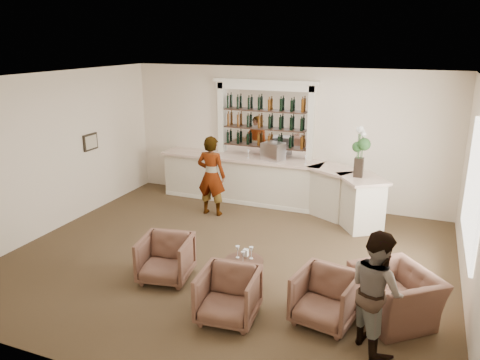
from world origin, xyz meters
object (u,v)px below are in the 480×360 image
guest (376,290)px  armchair_center (228,295)px  armchair_left (166,258)px  armchair_right (325,298)px  bar_counter (271,183)px  armchair_far (395,295)px  espresso_machine (273,151)px  flower_vase (360,149)px  sommelier (211,176)px  cocktail_table (244,274)px

guest → armchair_center: 2.07m
armchair_left → armchair_right: 2.78m
bar_counter → armchair_center: (0.95, -4.82, -0.19)m
armchair_far → bar_counter: bearing=178.9°
guest → armchair_left: guest is taller
espresso_machine → armchair_far: bearing=-35.2°
guest → flower_vase: bearing=-27.1°
bar_counter → armchair_right: 4.92m
guest → armchair_left: (-3.47, 0.53, -0.44)m
armchair_center → espresso_machine: bearing=95.6°
armchair_center → flower_vase: bearing=69.4°
sommelier → guest: size_ratio=1.13×
armchair_left → armchair_right: bearing=-15.4°
flower_vase → armchair_center: bearing=-105.4°
sommelier → armchair_center: (2.05, -3.78, -0.54)m
guest → armchair_left: size_ratio=1.95×
armchair_center → armchair_right: bearing=13.7°
bar_counter → sommelier: size_ratio=3.09×
armchair_left → armchair_right: (2.77, -0.24, 0.00)m
sommelier → guest: 5.45m
bar_counter → guest: (2.97, -4.66, 0.25)m
armchair_center → espresso_machine: (-0.94, 4.90, 0.97)m
armchair_center → armchair_far: bearing=17.4°
cocktail_table → armchair_left: size_ratio=0.76×
espresso_machine → guest: bearing=-41.9°
sommelier → espresso_machine: (1.11, 1.12, 0.42)m
armchair_center → armchair_right: 1.39m
bar_counter → sommelier: (-1.10, -1.03, 0.35)m
cocktail_table → sommelier: size_ratio=0.35×
armchair_far → flower_vase: (-1.07, 3.30, 1.38)m
cocktail_table → armchair_left: armchair_left is taller
flower_vase → cocktail_table: bearing=-111.3°
sommelier → espresso_machine: 1.63m
flower_vase → bar_counter: bearing=164.5°
armchair_far → armchair_left: bearing=-126.7°
guest → flower_vase: flower_vase is taller
bar_counter → flower_vase: size_ratio=5.31×
bar_counter → espresso_machine: size_ratio=11.93×
armchair_right → espresso_machine: (-2.26, 4.45, 0.96)m
flower_vase → espresso_machine: bearing=162.3°
guest → espresso_machine: guest is taller
armchair_left → armchair_right: size_ratio=0.99×
sommelier → armchair_far: bearing=144.7°
armchair_far → espresso_machine: size_ratio=2.37×
armchair_center → guest: bearing=-0.7°
armchair_center → bar_counter: bearing=95.9°
armchair_far → espresso_machine: espresso_machine is taller
armchair_left → armchair_far: size_ratio=0.74×
sommelier → guest: sommelier is taller
cocktail_table → armchair_center: armchair_center is taller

